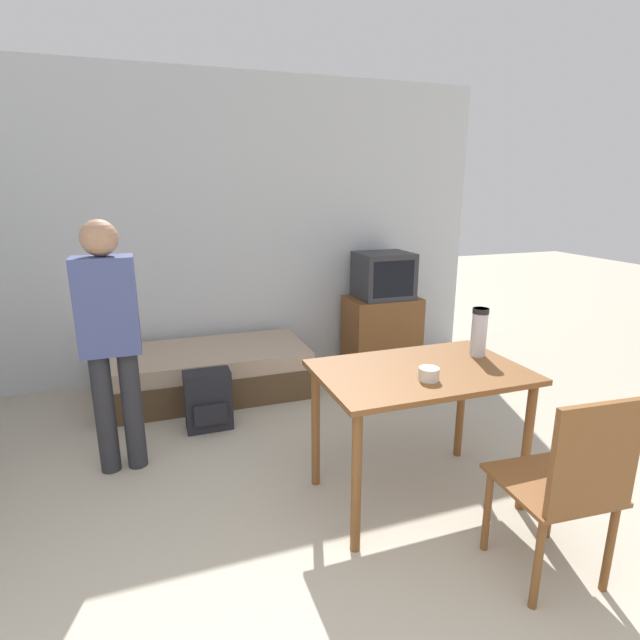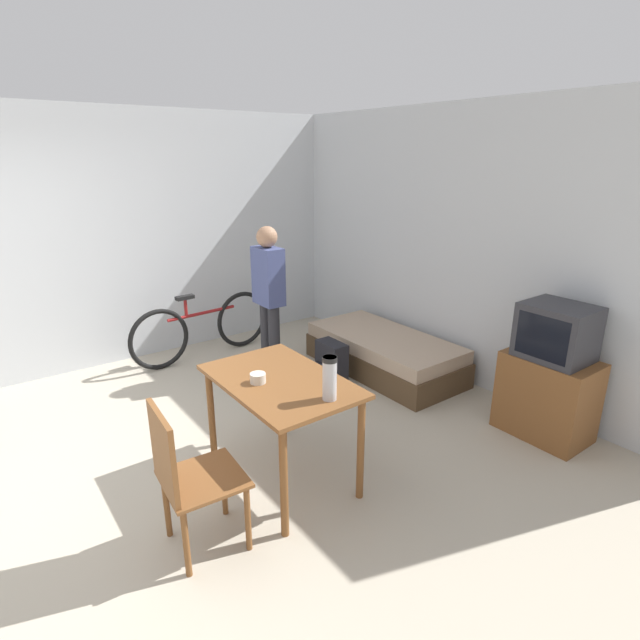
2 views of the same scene
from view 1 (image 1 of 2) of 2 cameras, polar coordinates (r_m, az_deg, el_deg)
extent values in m
cube|color=silver|center=(4.69, -12.34, 9.99)|extent=(5.25, 0.06, 2.70)
cube|color=#4C3823|center=(4.43, -12.67, -6.61)|extent=(1.73, 0.83, 0.26)
cube|color=tan|center=(4.36, -12.82, -4.18)|extent=(1.67, 0.81, 0.14)
cube|color=brown|center=(4.99, 7.04, -1.28)|extent=(0.69, 0.46, 0.68)
cube|color=#2D2D33|center=(4.86, 7.25, 5.09)|extent=(0.51, 0.44, 0.44)
cube|color=black|center=(4.67, 8.41, 4.65)|extent=(0.42, 0.01, 0.34)
cube|color=brown|center=(2.77, 11.40, -5.84)|extent=(1.12, 0.72, 0.03)
cylinder|color=brown|center=(2.50, 4.17, -18.06)|extent=(0.05, 0.05, 0.75)
cylinder|color=brown|center=(3.00, 22.54, -13.31)|extent=(0.05, 0.05, 0.75)
cylinder|color=brown|center=(2.99, -0.51, -12.11)|extent=(0.05, 0.05, 0.75)
cylinder|color=brown|center=(3.41, 15.81, -9.12)|extent=(0.05, 0.05, 0.75)
cube|color=brown|center=(2.57, 24.92, -16.64)|extent=(0.48, 0.48, 0.02)
cube|color=brown|center=(2.32, 28.94, -13.68)|extent=(0.41, 0.06, 0.48)
cylinder|color=brown|center=(2.91, 24.92, -18.00)|extent=(0.04, 0.04, 0.44)
cylinder|color=brown|center=(2.71, 18.58, -19.92)|extent=(0.04, 0.04, 0.44)
cylinder|color=brown|center=(2.70, 30.19, -21.56)|extent=(0.04, 0.04, 0.44)
cylinder|color=brown|center=(2.48, 23.63, -24.16)|extent=(0.04, 0.04, 0.44)
cylinder|color=#28282D|center=(3.39, -23.36, -9.79)|extent=(0.12, 0.12, 0.77)
cylinder|color=#28282D|center=(3.38, -20.62, -9.59)|extent=(0.12, 0.12, 0.77)
cube|color=#424C7F|center=(3.17, -23.19, 1.50)|extent=(0.34, 0.20, 0.58)
sphere|color=#A87A5B|center=(3.11, -23.95, 8.57)|extent=(0.21, 0.21, 0.21)
cylinder|color=#B7B7BC|center=(3.03, 17.72, -1.33)|extent=(0.09, 0.09, 0.28)
cylinder|color=black|center=(3.00, 17.91, 1.00)|extent=(0.09, 0.09, 0.03)
cylinder|color=beige|center=(2.62, 12.33, -6.04)|extent=(0.11, 0.11, 0.07)
cube|color=black|center=(3.79, -12.66, -8.92)|extent=(0.33, 0.18, 0.45)
cube|color=black|center=(3.72, -12.40, -10.49)|extent=(0.23, 0.03, 0.16)
camera|label=2|loc=(4.06, 64.66, 13.72)|focal=28.00mm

